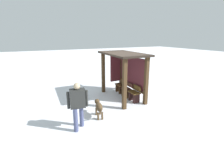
% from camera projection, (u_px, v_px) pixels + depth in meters
% --- Properties ---
extents(ground_plane, '(60.00, 60.00, 0.00)m').
position_uv_depth(ground_plane, '(122.00, 97.00, 7.77)').
color(ground_plane, white).
extents(bus_shelter, '(2.68, 1.51, 2.24)m').
position_uv_depth(bus_shelter, '(125.00, 66.00, 7.54)').
color(bus_shelter, '#412D1A').
rests_on(bus_shelter, ground).
extents(bench_left_inside, '(0.57, 0.39, 0.75)m').
position_uv_depth(bench_left_inside, '(120.00, 87.00, 8.39)').
color(bench_left_inside, '#54351D').
rests_on(bench_left_inside, ground).
extents(bench_center_inside, '(0.57, 0.39, 0.70)m').
position_uv_depth(bench_center_inside, '(127.00, 91.00, 7.81)').
color(bench_center_inside, '#532E24').
rests_on(bench_center_inside, ground).
extents(bench_right_inside, '(0.57, 0.36, 0.76)m').
position_uv_depth(bench_right_inside, '(134.00, 95.00, 7.22)').
color(bench_right_inside, brown).
rests_on(bench_right_inside, ground).
extents(person_walking, '(0.39, 0.67, 1.59)m').
position_uv_depth(person_walking, '(78.00, 102.00, 4.92)').
color(person_walking, '#2A2B2A').
rests_on(person_walking, ground).
extents(dog, '(0.92, 0.35, 0.58)m').
position_uv_depth(dog, '(99.00, 107.00, 5.82)').
color(dog, '#4F3B25').
rests_on(dog, ground).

